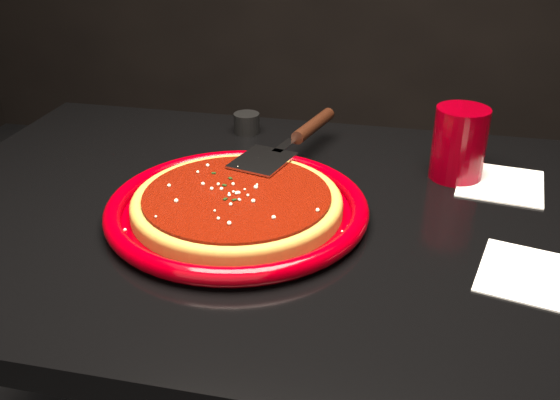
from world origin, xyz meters
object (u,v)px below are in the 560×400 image
object	(u,v)px
table	(283,388)
pizza_server	(292,139)
cup	(459,144)
plate	(237,208)
ramekin	(247,123)

from	to	relation	value
table	pizza_server	distance (m)	0.46
table	cup	size ratio (longest dim) A/B	9.62
cup	plate	bearing A→B (deg)	-146.46
table	ramekin	xyz separation A→B (m)	(-0.14, 0.31, 0.40)
plate	cup	xyz separation A→B (m)	(0.33, 0.22, 0.05)
cup	pizza_server	bearing A→B (deg)	-177.60
table	cup	world-z (taller)	cup
table	pizza_server	xyz separation A→B (m)	(-0.02, 0.17, 0.43)
plate	ramekin	xyz separation A→B (m)	(-0.08, 0.34, 0.01)
plate	cup	world-z (taller)	cup
cup	table	bearing A→B (deg)	-145.65
table	ramekin	world-z (taller)	ramekin
plate	pizza_server	distance (m)	0.21
table	cup	distance (m)	0.54
pizza_server	cup	bearing A→B (deg)	16.94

